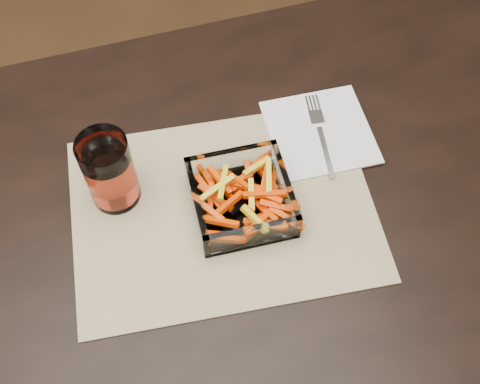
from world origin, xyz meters
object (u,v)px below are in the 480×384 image
object	(u,v)px
dining_table	(158,291)
tumbler	(110,173)
glass_bowl	(241,199)
fork	(320,132)

from	to	relation	value
dining_table	tumbler	xyz separation A→B (m)	(-0.02, 0.13, 0.15)
glass_bowl	fork	size ratio (longest dim) A/B	0.90
glass_bowl	tumbler	world-z (taller)	tumbler
dining_table	glass_bowl	size ratio (longest dim) A/B	10.77
dining_table	glass_bowl	bearing A→B (deg)	20.75
tumbler	fork	world-z (taller)	tumbler
fork	glass_bowl	bearing A→B (deg)	-141.25
dining_table	fork	world-z (taller)	fork
tumbler	fork	size ratio (longest dim) A/B	0.78
dining_table	glass_bowl	xyz separation A→B (m)	(0.15, 0.06, 0.11)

